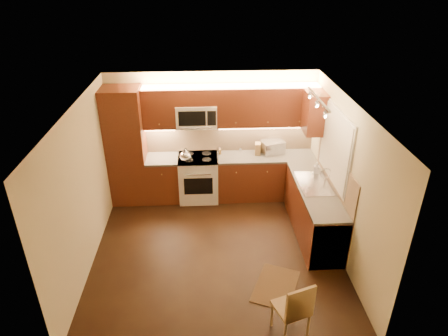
{
  "coord_description": "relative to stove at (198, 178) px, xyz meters",
  "views": [
    {
      "loc": [
        -0.16,
        -5.23,
        4.28
      ],
      "look_at": [
        0.15,
        0.55,
        1.25
      ],
      "focal_mm": 31.65,
      "sensor_mm": 36.0,
      "label": 1
    }
  ],
  "objects": [
    {
      "name": "wall_left",
      "position": [
        -1.7,
        -1.68,
        0.79
      ],
      "size": [
        0.01,
        4.0,
        2.5
      ],
      "primitive_type": "cube",
      "color": "#C0B58C",
      "rests_on": "ground"
    },
    {
      "name": "kettle",
      "position": [
        -0.23,
        -0.13,
        0.58
      ],
      "size": [
        0.28,
        0.28,
        0.25
      ],
      "primitive_type": null,
      "rotation": [
        0.0,
        0.0,
        -0.39
      ],
      "color": "silver",
      "rests_on": "stove"
    },
    {
      "name": "pantry",
      "position": [
        -1.35,
        0.02,
        0.69
      ],
      "size": [
        0.7,
        0.6,
        2.3
      ],
      "primitive_type": "cube",
      "color": "#401E0D",
      "rests_on": "floor"
    },
    {
      "name": "sink",
      "position": [
        2.0,
        -1.12,
        0.52
      ],
      "size": [
        0.52,
        0.86,
        0.15
      ],
      "primitive_type": null,
      "color": "silver",
      "rests_on": "counter_right"
    },
    {
      "name": "backsplash_right",
      "position": [
        2.29,
        -1.28,
        0.74
      ],
      "size": [
        0.02,
        2.0,
        0.6
      ],
      "primitive_type": "cube",
      "color": "tan",
      "rests_on": "wall_right"
    },
    {
      "name": "wall_right",
      "position": [
        2.3,
        -1.68,
        0.79
      ],
      "size": [
        0.01,
        4.0,
        2.5
      ],
      "primitive_type": "cube",
      "color": "#C0B58C",
      "rests_on": "ground"
    },
    {
      "name": "base_cab_back_right",
      "position": [
        1.34,
        0.02,
        -0.03
      ],
      "size": [
        1.92,
        0.6,
        0.86
      ],
      "primitive_type": "cube",
      "color": "#401E0D",
      "rests_on": "floor"
    },
    {
      "name": "upper_cab_back_right",
      "position": [
        1.34,
        0.15,
        1.42
      ],
      "size": [
        1.92,
        0.35,
        0.75
      ],
      "primitive_type": "cube",
      "color": "#401E0D",
      "rests_on": "wall_back"
    },
    {
      "name": "stove",
      "position": [
        0.0,
        0.0,
        0.0
      ],
      "size": [
        0.76,
        0.65,
        0.92
      ],
      "primitive_type": null,
      "color": "silver",
      "rests_on": "floor"
    },
    {
      "name": "faucet",
      "position": [
        2.18,
        -1.12,
        0.59
      ],
      "size": [
        0.2,
        0.04,
        0.3
      ],
      "primitive_type": null,
      "color": "silver",
      "rests_on": "counter_right"
    },
    {
      "name": "microwave",
      "position": [
        0.0,
        0.14,
        1.26
      ],
      "size": [
        0.76,
        0.38,
        0.44
      ],
      "primitive_type": null,
      "color": "silver",
      "rests_on": "wall_back"
    },
    {
      "name": "spice_jar_b",
      "position": [
        0.44,
        0.14,
        0.49
      ],
      "size": [
        0.06,
        0.06,
        0.1
      ],
      "primitive_type": "cylinder",
      "rotation": [
        0.0,
        0.0,
        0.37
      ],
      "color": "brown",
      "rests_on": "counter_back_right"
    },
    {
      "name": "spice_jar_a",
      "position": [
        0.44,
        0.26,
        0.49
      ],
      "size": [
        0.06,
        0.06,
        0.1
      ],
      "primitive_type": "cylinder",
      "rotation": [
        0.0,
        0.0,
        -0.26
      ],
      "color": "silver",
      "rests_on": "counter_back_right"
    },
    {
      "name": "counter_right",
      "position": [
        2.0,
        -1.28,
        0.42
      ],
      "size": [
        0.6,
        2.0,
        0.04
      ],
      "primitive_type": "cube",
      "color": "#373532",
      "rests_on": "base_cab_right"
    },
    {
      "name": "upper_cab_bridge",
      "position": [
        0.0,
        0.15,
        1.63
      ],
      "size": [
        0.76,
        0.35,
        0.31
      ],
      "primitive_type": "cube",
      "color": "#401E0D",
      "rests_on": "wall_back"
    },
    {
      "name": "track_light_bar",
      "position": [
        1.85,
        -1.27,
        2.0
      ],
      "size": [
        0.04,
        1.2,
        0.03
      ],
      "primitive_type": "cube",
      "color": "silver",
      "rests_on": "ceiling"
    },
    {
      "name": "upper_cab_back_left",
      "position": [
        -0.69,
        0.15,
        1.42
      ],
      "size": [
        0.62,
        0.35,
        0.75
      ],
      "primitive_type": "cube",
      "color": "#401E0D",
      "rests_on": "wall_back"
    },
    {
      "name": "spice_jar_c",
      "position": [
        0.85,
        0.22,
        0.49
      ],
      "size": [
        0.06,
        0.06,
        0.09
      ],
      "primitive_type": "cylinder",
      "rotation": [
        0.0,
        0.0,
        -0.4
      ],
      "color": "silver",
      "rests_on": "counter_back_right"
    },
    {
      "name": "rug",
      "position": [
        1.14,
        -2.58,
        -0.45
      ],
      "size": [
        0.86,
        1.01,
        0.01
      ],
      "primitive_type": "cube",
      "rotation": [
        0.0,
        0.0,
        -0.41
      ],
      "color": "black",
      "rests_on": "floor"
    },
    {
      "name": "counter_back_right",
      "position": [
        1.34,
        0.02,
        0.42
      ],
      "size": [
        1.92,
        0.6,
        0.04
      ],
      "primitive_type": "cube",
      "color": "#373532",
      "rests_on": "base_cab_back_right"
    },
    {
      "name": "soap_bottle",
      "position": [
        2.13,
        -0.75,
        0.55
      ],
      "size": [
        0.12,
        0.12,
        0.22
      ],
      "primitive_type": "imported",
      "rotation": [
        0.0,
        0.0,
        -0.22
      ],
      "color": "#B4B3B7",
      "rests_on": "counter_right"
    },
    {
      "name": "wall_front",
      "position": [
        0.3,
        -3.67,
        0.79
      ],
      "size": [
        4.0,
        0.01,
        2.5
      ],
      "primitive_type": "cube",
      "color": "#C0B58C",
      "rests_on": "ground"
    },
    {
      "name": "counter_back_left",
      "position": [
        -0.69,
        0.02,
        0.42
      ],
      "size": [
        0.62,
        0.6,
        0.04
      ],
      "primitive_type": "cube",
      "color": "#373532",
      "rests_on": "base_cab_back_left"
    },
    {
      "name": "window_frame",
      "position": [
        2.29,
        -1.12,
        1.14
      ],
      "size": [
        0.03,
        1.44,
        1.24
      ],
      "primitive_type": "cube",
      "color": "silver",
      "rests_on": "wall_right"
    },
    {
      "name": "toaster_oven",
      "position": [
        1.48,
        0.15,
        0.57
      ],
      "size": [
        0.5,
        0.42,
        0.25
      ],
      "primitive_type": "cube",
      "rotation": [
        0.0,
        0.0,
        0.28
      ],
      "color": "silver",
      "rests_on": "counter_back_right"
    },
    {
      "name": "base_cab_right",
      "position": [
        2.0,
        -1.28,
        -0.03
      ],
      "size": [
        0.6,
        2.0,
        0.86
      ],
      "primitive_type": "cube",
      "color": "#401E0D",
      "rests_on": "floor"
    },
    {
      "name": "backsplash_back",
      "position": [
        0.65,
        0.31,
        0.74
      ],
      "size": [
        3.3,
        0.02,
        0.6
      ],
      "primitive_type": "cube",
      "color": "tan",
      "rests_on": "wall_back"
    },
    {
      "name": "spice_jar_d",
      "position": [
        0.44,
        0.23,
        0.48
      ],
      "size": [
        0.05,
        0.05,
        0.08
      ],
      "primitive_type": "cylinder",
      "rotation": [
        0.0,
        0.0,
        0.19
      ],
      "color": "#A85D32",
      "rests_on": "counter_back_right"
    },
    {
      "name": "base_cab_back_left",
      "position": [
        -0.69,
        0.02,
        -0.03
      ],
      "size": [
        0.62,
        0.6,
        0.86
      ],
      "primitive_type": "cube",
      "color": "#401E0D",
      "rests_on": "floor"
    },
    {
      "name": "ceiling",
      "position": [
        0.3,
        -1.68,
        2.04
      ],
      "size": [
        4.0,
        4.0,
        0.01
      ],
      "primitive_type": "cube",
      "color": "beige",
      "rests_on": "ground"
    },
    {
      "name": "floor",
      "position": [
        0.3,
        -1.68,
        -0.46
      ],
      "size": [
        4.0,
        4.0,
        0.01
      ],
      "primitive_type": "cube",
      "color": "black",
      "rests_on": "ground"
    },
    {
      "name": "window_blinds",
      "position": [
        2.27,
        -1.12,
        1.14
      ],
      "size": [
        0.02,
        1.36,
        1.16
      ],
      "primitive_type": "cube",
      "color": "silver",
      "rests_on": "wall_right"
    },
    {
      "name": "upper_cab_right_corner",
      "position": [
        2.12,
        -0.28,
        1.42
      ],
      "size": [
        0.35,
        0.5,
        0.75
      ],
      "primitive_type": "cube",
      "color": "#401E0D",
      "rests_on": "wall_right"
    },
    {
      "name": "knife_block",
      "position": [
        1.18,
        0.11,
        0.56
      ],
      "size": [
        0.12,
        0.18,
        0.23
      ],
      "primitive_type": "cube",
      "rotation": [
        0.0,
        0.0,
        -0.11
      ],
      "color": "olive",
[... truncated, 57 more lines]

